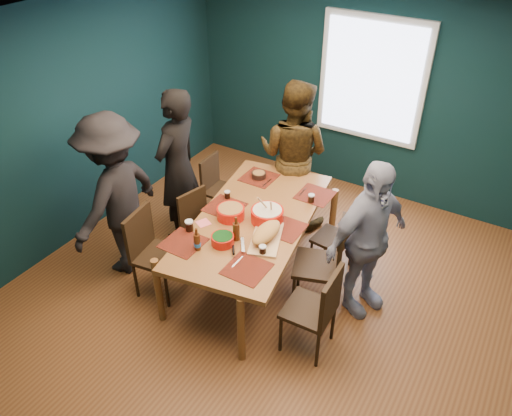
{
  "coord_description": "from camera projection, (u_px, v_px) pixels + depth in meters",
  "views": [
    {
      "loc": [
        1.86,
        -3.36,
        3.74
      ],
      "look_at": [
        -0.26,
        0.15,
        0.91
      ],
      "focal_mm": 35.0,
      "sensor_mm": 36.0,
      "label": 1
    }
  ],
  "objects": [
    {
      "name": "chair_right_far",
      "position": [
        340.0,
        235.0,
        5.31
      ],
      "size": [
        0.41,
        0.41,
        0.83
      ],
      "rotation": [
        0.0,
        0.0,
        -0.1
      ],
      "color": "black",
      "rests_on": "floor"
    },
    {
      "name": "bowl_dumpling",
      "position": [
        267.0,
        215.0,
        4.93
      ],
      "size": [
        0.33,
        0.33,
        0.3
      ],
      "color": "red",
      "rests_on": "dining_table"
    },
    {
      "name": "beer_bottle_b",
      "position": [
        236.0,
        231.0,
        4.67
      ],
      "size": [
        0.07,
        0.07,
        0.26
      ],
      "color": "#421E0B",
      "rests_on": "dining_table"
    },
    {
      "name": "cutting_board",
      "position": [
        266.0,
        234.0,
        4.68
      ],
      "size": [
        0.44,
        0.68,
        0.15
      ],
      "rotation": [
        0.0,
        0.0,
        0.36
      ],
      "color": "#DCAF76",
      "rests_on": "dining_table"
    },
    {
      "name": "person_right",
      "position": [
        367.0,
        240.0,
        4.67
      ],
      "size": [
        0.78,
        1.06,
        1.67
      ],
      "primitive_type": "imported",
      "rotation": [
        0.0,
        0.0,
        1.14
      ],
      "color": "white",
      "rests_on": "floor"
    },
    {
      "name": "chair_left_far",
      "position": [
        216.0,
        184.0,
        6.16
      ],
      "size": [
        0.39,
        0.39,
        0.83
      ],
      "rotation": [
        0.0,
        0.0,
        0.02
      ],
      "color": "black",
      "rests_on": "floor"
    },
    {
      "name": "room",
      "position": [
        287.0,
        170.0,
        4.69
      ],
      "size": [
        5.01,
        5.01,
        2.71
      ],
      "color": "brown",
      "rests_on": "ground"
    },
    {
      "name": "beer_bottle_a",
      "position": [
        197.0,
        242.0,
        4.55
      ],
      "size": [
        0.06,
        0.06,
        0.24
      ],
      "color": "#421E0B",
      "rests_on": "dining_table"
    },
    {
      "name": "person_far_left",
      "position": [
        178.0,
        168.0,
        5.6
      ],
      "size": [
        0.48,
        0.7,
        1.85
      ],
      "primitive_type": "imported",
      "rotation": [
        0.0,
        0.0,
        4.77
      ],
      "color": "black",
      "rests_on": "floor"
    },
    {
      "name": "napkin_a",
      "position": [
        286.0,
        222.0,
        4.94
      ],
      "size": [
        0.16,
        0.16,
        0.0
      ],
      "primitive_type": "cube",
      "rotation": [
        0.0,
        0.0,
        0.33
      ],
      "color": "#FF6B72",
      "rests_on": "dining_table"
    },
    {
      "name": "person_near_left",
      "position": [
        116.0,
        196.0,
        5.15
      ],
      "size": [
        0.74,
        1.21,
        1.82
      ],
      "primitive_type": "imported",
      "rotation": [
        0.0,
        0.0,
        4.77
      ],
      "color": "black",
      "rests_on": "floor"
    },
    {
      "name": "bowl_herbs",
      "position": [
        223.0,
        239.0,
        4.64
      ],
      "size": [
        0.22,
        0.22,
        0.1
      ],
      "color": "red",
      "rests_on": "dining_table"
    },
    {
      "name": "chair_right_near",
      "position": [
        319.0,
        306.0,
        4.37
      ],
      "size": [
        0.44,
        0.44,
        0.94
      ],
      "rotation": [
        0.0,
        0.0,
        0.04
      ],
      "color": "black",
      "rests_on": "floor"
    },
    {
      "name": "small_bowl",
      "position": [
        259.0,
        175.0,
        5.63
      ],
      "size": [
        0.16,
        0.16,
        0.07
      ],
      "color": "black",
      "rests_on": "dining_table"
    },
    {
      "name": "napkin_b",
      "position": [
        203.0,
        223.0,
        4.93
      ],
      "size": [
        0.17,
        0.17,
        0.0
      ],
      "primitive_type": "cube",
      "rotation": [
        0.0,
        0.0,
        -0.47
      ],
      "color": "#FF6B72",
      "rests_on": "dining_table"
    },
    {
      "name": "cola_glass_d",
      "position": [
        227.0,
        194.0,
        5.28
      ],
      "size": [
        0.06,
        0.06,
        0.09
      ],
      "color": "black",
      "rests_on": "dining_table"
    },
    {
      "name": "chair_right_mid",
      "position": [
        328.0,
        259.0,
        4.83
      ],
      "size": [
        0.58,
        0.58,
        1.01
      ],
      "rotation": [
        0.0,
        0.0,
        0.33
      ],
      "color": "black",
      "rests_on": "floor"
    },
    {
      "name": "person_back",
      "position": [
        293.0,
        155.0,
        5.89
      ],
      "size": [
        0.93,
        0.75,
        1.82
      ],
      "primitive_type": "imported",
      "rotation": [
        0.0,
        0.0,
        3.21
      ],
      "color": "black",
      "rests_on": "floor"
    },
    {
      "name": "cola_glass_c",
      "position": [
        311.0,
        198.0,
        5.21
      ],
      "size": [
        0.07,
        0.07,
        0.09
      ],
      "color": "black",
      "rests_on": "dining_table"
    },
    {
      "name": "chair_left_near",
      "position": [
        150.0,
        247.0,
        5.03
      ],
      "size": [
        0.49,
        0.49,
        0.96
      ],
      "rotation": [
        0.0,
        0.0,
        0.14
      ],
      "color": "black",
      "rests_on": "floor"
    },
    {
      "name": "chair_left_mid",
      "position": [
        199.0,
        222.0,
        5.5
      ],
      "size": [
        0.46,
        0.46,
        0.84
      ],
      "rotation": [
        0.0,
        0.0,
        -0.24
      ],
      "color": "black",
      "rests_on": "floor"
    },
    {
      "name": "napkin_c",
      "position": [
        243.0,
        266.0,
        4.41
      ],
      "size": [
        0.17,
        0.17,
        0.0
      ],
      "primitive_type": "cube",
      "rotation": [
        0.0,
        0.0,
        0.36
      ],
      "color": "#FF6B72",
      "rests_on": "dining_table"
    },
    {
      "name": "bowl_salad",
      "position": [
        231.0,
        212.0,
        4.98
      ],
      "size": [
        0.28,
        0.28,
        0.12
      ],
      "color": "red",
      "rests_on": "dining_table"
    },
    {
      "name": "cola_glass_a",
      "position": [
        189.0,
        225.0,
        4.8
      ],
      "size": [
        0.08,
        0.08,
        0.11
      ],
      "color": "black",
      "rests_on": "dining_table"
    },
    {
      "name": "dining_table",
      "position": [
        254.0,
        224.0,
        5.06
      ],
      "size": [
        1.4,
        2.28,
        0.81
      ],
      "rotation": [
        0.0,
        0.0,
        0.17
      ],
      "color": "brown",
      "rests_on": "floor"
    },
    {
      "name": "cola_glass_b",
      "position": [
        263.0,
        250.0,
        4.51
      ],
      "size": [
        0.07,
        0.07,
        0.09
      ],
      "color": "black",
      "rests_on": "dining_table"
    }
  ]
}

